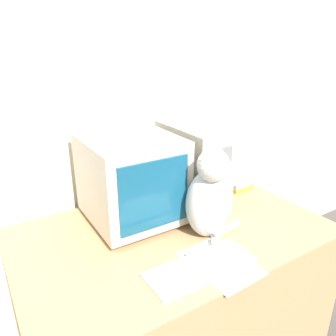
% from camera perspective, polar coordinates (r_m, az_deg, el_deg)
% --- Properties ---
extents(wall_back, '(7.00, 0.05, 2.50)m').
position_cam_1_polar(wall_back, '(1.75, -8.07, 11.17)').
color(wall_back, beige).
rests_on(wall_back, ground_plane).
extents(desk, '(1.37, 0.87, 0.75)m').
position_cam_1_polar(desk, '(1.74, 0.79, -21.20)').
color(desk, tan).
rests_on(desk, ground_plane).
extents(crt_monitor, '(0.40, 0.44, 0.41)m').
position_cam_1_polar(crt_monitor, '(1.51, -6.39, -1.88)').
color(crt_monitor, beige).
rests_on(crt_monitor, desk).
extents(computer_tower, '(0.20, 0.42, 0.42)m').
position_cam_1_polar(computer_tower, '(1.68, 4.21, 0.43)').
color(computer_tower, beige).
rests_on(computer_tower, desk).
extents(keyboard, '(0.43, 0.16, 0.02)m').
position_cam_1_polar(keyboard, '(1.29, 5.70, -16.80)').
color(keyboard, silver).
rests_on(keyboard, desk).
extents(cat, '(0.28, 0.25, 0.41)m').
position_cam_1_polar(cat, '(1.40, 7.23, -5.36)').
color(cat, silver).
rests_on(cat, desk).
extents(book_stack, '(0.14, 0.16, 0.05)m').
position_cam_1_polar(book_stack, '(1.96, 11.54, -2.69)').
color(book_stack, gold).
rests_on(book_stack, desk).
extents(pen, '(0.13, 0.05, 0.01)m').
position_cam_1_polar(pen, '(1.31, 1.35, -16.25)').
color(pen, navy).
rests_on(pen, desk).
extents(paper_sheet, '(0.22, 0.31, 0.00)m').
position_cam_1_polar(paper_sheet, '(1.33, 9.07, -16.06)').
color(paper_sheet, white).
rests_on(paper_sheet, desk).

